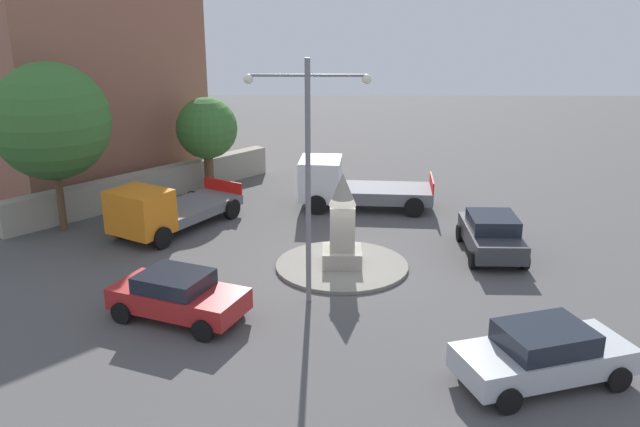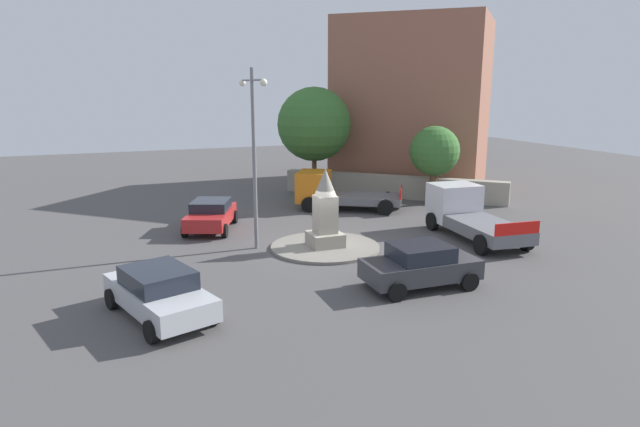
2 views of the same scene
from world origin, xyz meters
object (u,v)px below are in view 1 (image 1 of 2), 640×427
Objects in this scene: streetlamp at (308,160)px; monument at (342,225)px; car_dark_grey_approaching at (492,234)px; corner_building at (76,68)px; car_red_near_island at (178,295)px; tree_near_wall at (207,129)px; tree_mid_cluster at (51,121)px; car_silver_far_side at (544,354)px; truck_orange_waiting at (162,210)px; truck_white_parked_right at (349,185)px.

monument is at bearing 68.18° from streetlamp.
corner_building is at bearing 150.48° from car_dark_grey_approaching.
car_red_near_island is 0.39× the size of corner_building.
tree_mid_cluster is at bearing -132.30° from tree_near_wall.
car_red_near_island is at bearing 161.11° from car_silver_far_side.
monument is 0.55× the size of truck_orange_waiting.
car_red_near_island is at bearing -84.53° from tree_near_wall.
streetlamp is 1.59× the size of car_silver_far_side.
truck_white_parked_right is at bearing 132.14° from car_dark_grey_approaching.
streetlamp is 1.65× the size of tree_near_wall.
car_red_near_island is at bearing -73.75° from truck_orange_waiting.
monument is 17.70m from corner_building.
monument is at bearing -42.30° from corner_building.
truck_white_parked_right is 0.89× the size of tree_mid_cluster.
corner_building is at bearing 101.96° from tree_mid_cluster.
streetlamp reaches higher than tree_near_wall.
tree_near_wall is (6.64, -2.44, -2.49)m from corner_building.
truck_orange_waiting is 0.54× the size of corner_building.
corner_building reaches higher than car_dark_grey_approaching.
car_silver_far_side is (9.65, -3.30, 0.03)m from car_red_near_island.
truck_orange_waiting is 6.26m from tree_near_wall.
streetlamp is 12.97m from tree_near_wall.
car_silver_far_side is at bearing -47.01° from corner_building.
tree_mid_cluster is (-6.22, 7.62, 3.66)m from car_red_near_island.
corner_building reaches higher than car_red_near_island.
tree_near_wall is at bearing 81.68° from truck_orange_waiting.
car_dark_grey_approaching is (10.30, 5.21, 0.03)m from car_red_near_island.
streetlamp is 11.88m from tree_mid_cluster.
car_dark_grey_approaching is at bearing -47.86° from truck_white_parked_right.
tree_mid_cluster is (-4.12, 0.38, 3.43)m from truck_orange_waiting.
tree_mid_cluster is at bearing 129.25° from car_red_near_island.
car_red_near_island is at bearing -141.20° from monument.
monument is 12.03m from tree_mid_cluster.
tree_near_wall is at bearing 47.70° from tree_mid_cluster.
truck_white_parked_right is 1.31× the size of tree_near_wall.
corner_building reaches higher than truck_white_parked_right.
monument reaches higher than car_red_near_island.
truck_orange_waiting is 0.90× the size of tree_mid_cluster.
truck_orange_waiting reaches higher than car_red_near_island.
truck_white_parked_right is at bearing 107.23° from car_silver_far_side.
streetlamp is 1.11× the size of tree_mid_cluster.
tree_mid_cluster is at bearing 161.51° from monument.
truck_white_parked_right is 12.41m from tree_mid_cluster.
car_silver_far_side is at bearing -41.86° from truck_orange_waiting.
tree_mid_cluster is at bearing 171.72° from car_dark_grey_approaching.
monument is at bearing 38.80° from car_red_near_island.
truck_orange_waiting is (-12.41, 2.02, 0.19)m from car_dark_grey_approaching.
truck_white_parked_right is (7.40, 3.52, 0.03)m from truck_orange_waiting.
corner_building reaches higher than streetlamp.
monument is 0.76× the size of car_red_near_island.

